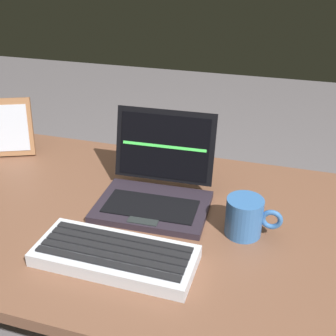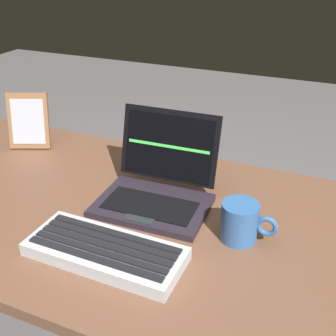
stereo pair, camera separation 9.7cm
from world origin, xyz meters
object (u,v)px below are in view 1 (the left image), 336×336
at_px(laptop_front, 156,187).
at_px(external_keyboard, 115,255).
at_px(coffee_mug, 245,218).
at_px(photo_frame, 11,128).

height_order(laptop_front, external_keyboard, laptop_front).
xyz_separation_m(external_keyboard, coffee_mug, (0.24, 0.17, 0.03)).
bearing_deg(external_keyboard, photo_frame, 142.84).
bearing_deg(external_keyboard, laptop_front, 87.55).
xyz_separation_m(laptop_front, photo_frame, (-0.50, 0.14, 0.04)).
distance_m(laptop_front, external_keyboard, 0.24).
height_order(photo_frame, coffee_mug, photo_frame).
xyz_separation_m(laptop_front, external_keyboard, (-0.01, -0.24, -0.03)).
bearing_deg(laptop_front, external_keyboard, -92.45).
bearing_deg(coffee_mug, laptop_front, 162.59).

